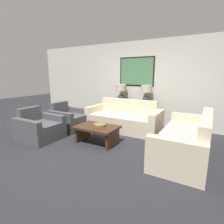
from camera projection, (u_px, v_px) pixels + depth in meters
ground_plane at (96, 146)px, 4.01m from camera, size 20.00×20.00×0.00m
back_wall at (137, 83)px, 5.75m from camera, size 8.26×0.12×2.65m
console_table at (133, 113)px, 5.72m from camera, size 1.37×0.40×0.72m
table_lamp_left at (121, 91)px, 5.79m from camera, size 0.33×0.33×0.57m
table_lamp_right at (146, 92)px, 5.36m from camera, size 0.33×0.33×0.57m
couch_by_back_wall at (124, 120)px, 5.18m from camera, size 2.15×0.91×0.87m
couch_by_side at (186, 141)px, 3.52m from camera, size 0.91×2.15×0.87m
coffee_table at (97, 131)px, 4.15m from camera, size 0.99×0.67×0.41m
decorative_bowl at (100, 125)px, 4.11m from camera, size 0.29×0.29×0.06m
armchair_near_back_wall at (68, 120)px, 5.28m from camera, size 0.94×0.88×0.78m
armchair_near_camera at (39, 128)px, 4.42m from camera, size 0.94×0.88×0.78m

